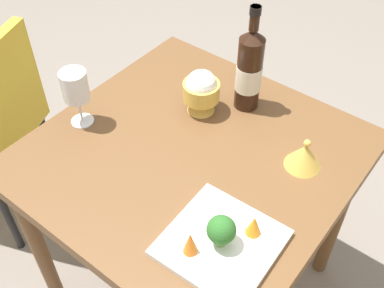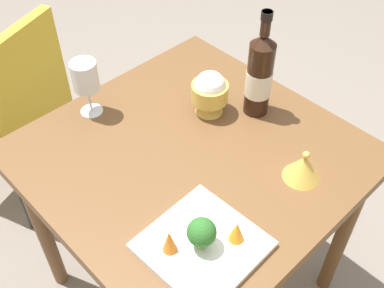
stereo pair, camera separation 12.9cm
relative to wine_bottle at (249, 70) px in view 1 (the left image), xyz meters
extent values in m
plane|color=gray|center=(-0.26, 0.01, -0.86)|extent=(8.00, 8.00, 0.00)
cube|color=brown|center=(-0.26, 0.01, -0.15)|extent=(0.84, 0.84, 0.04)
cylinder|color=brown|center=(0.10, -0.35, -0.51)|extent=(0.05, 0.05, 0.68)
cylinder|color=brown|center=(-0.62, 0.37, -0.51)|extent=(0.05, 0.05, 0.68)
cylinder|color=brown|center=(0.10, 0.37, -0.51)|extent=(0.05, 0.05, 0.68)
cube|color=gold|center=(-0.41, 0.71, -0.21)|extent=(0.39, 0.18, 0.40)
cylinder|color=black|center=(-0.57, 0.66, -0.64)|extent=(0.03, 0.03, 0.43)
cylinder|color=black|center=(-0.25, 0.78, -0.64)|extent=(0.03, 0.03, 0.43)
cylinder|color=black|center=(0.00, 0.00, -0.02)|extent=(0.07, 0.07, 0.23)
cone|color=black|center=(0.00, 0.00, 0.12)|extent=(0.07, 0.07, 0.03)
cylinder|color=black|center=(0.00, 0.00, 0.17)|extent=(0.03, 0.03, 0.07)
cylinder|color=black|center=(0.00, 0.00, 0.19)|extent=(0.03, 0.03, 0.02)
cylinder|color=silver|center=(0.00, 0.00, -0.03)|extent=(0.08, 0.08, 0.08)
cylinder|color=white|center=(-0.36, 0.34, -0.13)|extent=(0.07, 0.07, 0.00)
cylinder|color=white|center=(-0.36, 0.34, -0.09)|extent=(0.01, 0.01, 0.08)
cylinder|color=white|center=(-0.36, 0.34, 0.00)|extent=(0.08, 0.08, 0.09)
cone|color=gold|center=(-0.10, 0.09, -0.11)|extent=(0.08, 0.08, 0.04)
cylinder|color=gold|center=(-0.10, 0.09, -0.06)|extent=(0.11, 0.11, 0.05)
sphere|color=white|center=(-0.10, 0.09, -0.04)|extent=(0.09, 0.09, 0.09)
cone|color=gold|center=(-0.12, -0.26, -0.09)|extent=(0.10, 0.10, 0.07)
sphere|color=gold|center=(-0.12, -0.26, -0.05)|extent=(0.02, 0.02, 0.02)
cube|color=white|center=(-0.46, -0.23, -0.12)|extent=(0.26, 0.26, 0.02)
cylinder|color=#729E4C|center=(-0.46, -0.23, -0.10)|extent=(0.03, 0.03, 0.03)
sphere|color=#2D6B28|center=(-0.46, -0.23, -0.06)|extent=(0.07, 0.07, 0.07)
cone|color=orange|center=(-0.52, -0.19, -0.08)|extent=(0.03, 0.03, 0.07)
cone|color=orange|center=(-0.39, -0.28, -0.09)|extent=(0.04, 0.04, 0.06)
camera|label=1|loc=(-0.98, -0.55, 0.81)|focal=43.92mm
camera|label=2|loc=(-0.89, -0.65, 0.81)|focal=43.92mm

